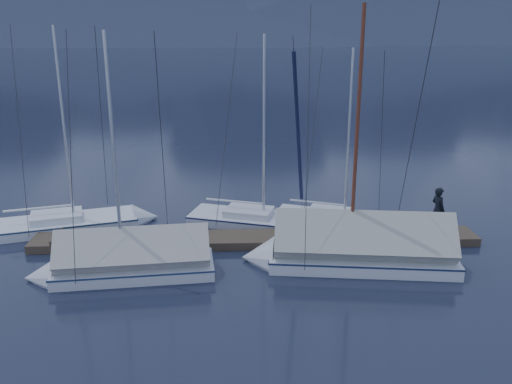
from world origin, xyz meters
TOP-DOWN VIEW (x-y plane):
  - ground at (0.00, 0.00)m, footprint 1000.00×1000.00m
  - dock at (0.00, 2.00)m, footprint 18.00×1.50m
  - mooring_posts at (-0.50, 2.00)m, footprint 15.12×1.52m
  - sailboat_open_left at (-7.39, 4.22)m, footprint 7.36×3.82m
  - sailboat_open_mid at (0.87, 3.85)m, footprint 7.06×3.88m
  - sailboat_open_right at (4.41, 3.69)m, footprint 6.58×3.89m
  - sailboat_covered_near at (3.25, -0.09)m, footprint 8.13×3.58m
  - sailboat_covered_far at (-4.97, -0.70)m, footprint 6.75×2.85m
  - person at (7.50, 2.25)m, footprint 0.67×0.80m

SIDE VIEW (x-z plane):
  - ground at x=0.00m, z-range 0.00..0.00m
  - dock at x=0.00m, z-range -0.16..0.38m
  - sailboat_open_right at x=4.41m, z-range -4.05..4.35m
  - sailboat_open_mid at x=0.87m, z-range -4.34..4.65m
  - sailboat_open_left at x=-7.39m, z-range -4.52..4.85m
  - mooring_posts at x=-0.50m, z-range 0.17..0.52m
  - sailboat_covered_far at x=-4.97m, z-range -4.17..5.07m
  - sailboat_covered_near at x=3.25m, z-range -4.62..5.64m
  - person at x=7.50m, z-range 0.34..2.21m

